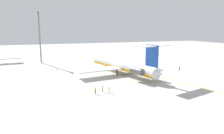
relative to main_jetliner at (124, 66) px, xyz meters
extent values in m
plane|color=#B7B5AD|center=(-4.76, -7.47, -3.30)|extent=(346.42, 346.42, 0.00)
cylinder|color=white|center=(1.13, 0.27, -0.05)|extent=(36.43, 12.36, 3.90)
cone|color=white|center=(18.89, 4.56, -0.05)|extent=(4.82, 4.59, 3.74)
cone|color=white|center=(-16.62, -4.01, 0.30)|extent=(6.30, 4.55, 3.31)
cube|color=orange|center=(1.13, 0.27, -0.93)|extent=(35.66, 12.25, 0.86)
cube|color=white|center=(-0.44, 10.25, -0.73)|extent=(8.17, 16.90, 0.39)
cube|color=white|center=(4.28, -9.32, -0.73)|extent=(11.18, 17.34, 0.39)
cylinder|color=#515156|center=(-11.83, 0.37, 0.24)|extent=(5.27, 3.34, 2.26)
cube|color=white|center=(-11.68, -0.29, 0.24)|extent=(3.13, 1.89, 0.47)
cylinder|color=#515156|center=(-10.36, -5.73, 0.24)|extent=(5.27, 3.34, 2.26)
cube|color=white|center=(-10.52, -5.07, 0.24)|extent=(3.13, 1.89, 0.47)
cube|color=#19429E|center=(-14.26, -3.44, 5.35)|extent=(5.22, 1.62, 6.90)
cube|color=white|center=(-15.38, -0.50, 8.52)|extent=(4.88, 6.38, 0.27)
cube|color=white|center=(-13.92, -6.57, 8.52)|extent=(4.88, 6.38, 0.27)
cylinder|color=black|center=(11.99, 2.89, -1.82)|extent=(0.43, 0.43, 2.96)
cylinder|color=black|center=(-0.78, 3.02, -1.82)|extent=(0.43, 0.43, 2.96)
cylinder|color=black|center=(0.68, -3.04, -1.82)|extent=(0.43, 0.43, 2.96)
cube|color=silver|center=(43.28, 45.37, -0.75)|extent=(6.62, 14.86, 0.46)
cylinder|color=black|center=(-18.41, 14.41, -2.88)|extent=(0.10, 0.10, 0.83)
cylinder|color=black|center=(-18.56, 14.38, -2.88)|extent=(0.10, 0.10, 0.83)
cylinder|color=yellow|center=(-18.49, 14.39, -2.14)|extent=(0.28, 0.28, 0.66)
sphere|color=brown|center=(-18.49, 14.39, -1.68)|extent=(0.26, 0.26, 0.26)
cylinder|color=yellow|center=(-18.31, 14.43, -2.11)|extent=(0.08, 0.08, 0.56)
cylinder|color=yellow|center=(-18.67, 14.36, -2.11)|extent=(0.08, 0.08, 0.56)
cylinder|color=black|center=(-2.71, -24.06, -2.89)|extent=(0.10, 0.10, 0.83)
cylinder|color=black|center=(-2.68, -23.91, -2.89)|extent=(0.10, 0.10, 0.83)
cylinder|color=#262628|center=(-2.69, -23.99, -2.15)|extent=(0.28, 0.28, 0.65)
sphere|color=#DBB28E|center=(-2.69, -23.99, -1.69)|extent=(0.26, 0.26, 0.26)
cylinder|color=#262628|center=(-2.73, -24.17, -2.11)|extent=(0.08, 0.08, 0.56)
cylinder|color=#262628|center=(-2.66, -23.81, -2.11)|extent=(0.08, 0.08, 0.56)
cylinder|color=black|center=(-19.54, 16.84, -2.89)|extent=(0.10, 0.10, 0.82)
cylinder|color=black|center=(-19.64, 16.74, -2.89)|extent=(0.10, 0.10, 0.82)
cylinder|color=orange|center=(-19.59, 16.79, -2.15)|extent=(0.28, 0.28, 0.65)
sphere|color=tan|center=(-19.59, 16.79, -1.70)|extent=(0.26, 0.26, 0.26)
cylinder|color=orange|center=(-19.46, 16.91, -2.12)|extent=(0.08, 0.08, 0.55)
cylinder|color=orange|center=(-19.72, 16.66, -2.12)|extent=(0.08, 0.08, 0.55)
cylinder|color=black|center=(-20.34, 13.20, -2.90)|extent=(0.10, 0.10, 0.80)
cylinder|color=black|center=(-20.22, 13.13, -2.90)|extent=(0.10, 0.10, 0.80)
cylinder|color=yellow|center=(-20.28, 13.17, -2.19)|extent=(0.27, 0.27, 0.63)
sphere|color=brown|center=(-20.28, 13.17, -1.75)|extent=(0.25, 0.25, 0.25)
cylinder|color=yellow|center=(-20.43, 13.26, -2.15)|extent=(0.07, 0.07, 0.54)
cylinder|color=yellow|center=(-20.13, 13.07, -2.15)|extent=(0.07, 0.07, 0.54)
cone|color=#EA590F|center=(15.24, 23.54, -3.02)|extent=(0.40, 0.40, 0.55)
cone|color=#EA590F|center=(18.12, 22.93, -3.02)|extent=(0.40, 0.40, 0.55)
cone|color=#EA590F|center=(15.58, 25.12, -3.02)|extent=(0.40, 0.40, 0.55)
cube|color=gold|center=(1.13, -7.85, -3.29)|extent=(82.24, 19.85, 0.01)
cylinder|color=slate|center=(38.47, 28.61, 8.94)|extent=(0.70, 0.70, 24.47)
cube|color=#424244|center=(38.47, 28.61, 21.67)|extent=(4.00, 0.60, 0.60)
cube|color=#2D2D30|center=(36.97, 28.61, 21.32)|extent=(0.70, 0.50, 0.44)
cube|color=#2D2D30|center=(39.97, 28.61, 21.32)|extent=(0.70, 0.50, 0.44)
camera|label=1|loc=(-69.80, 30.96, 13.80)|focal=32.70mm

